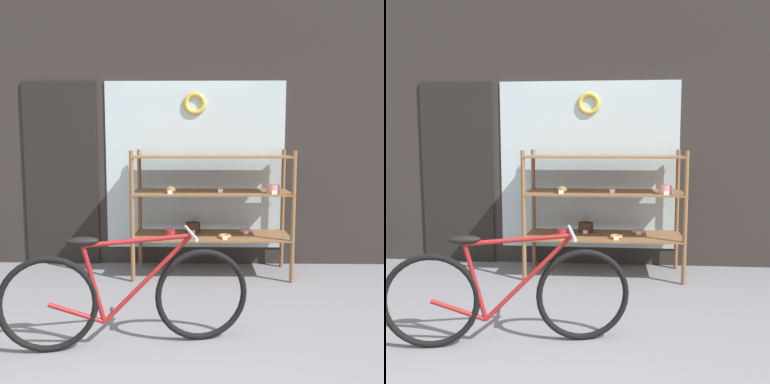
% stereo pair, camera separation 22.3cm
% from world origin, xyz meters
% --- Properties ---
extents(storefront_facade, '(5.32, 0.13, 3.58)m').
position_xyz_m(storefront_facade, '(-0.04, 3.03, 1.74)').
color(storefront_facade, '#2D2826').
rests_on(storefront_facade, ground_plane).
extents(display_case, '(1.66, 0.59, 1.34)m').
position_xyz_m(display_case, '(0.39, 2.59, 0.81)').
color(display_case, brown).
rests_on(display_case, ground_plane).
extents(bicycle, '(1.70, 0.50, 0.80)m').
position_xyz_m(bicycle, '(-0.25, 0.94, 0.36)').
color(bicycle, black).
rests_on(bicycle, ground_plane).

